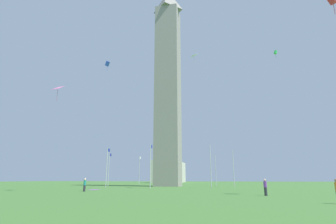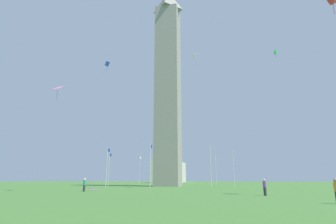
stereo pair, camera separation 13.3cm
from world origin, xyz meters
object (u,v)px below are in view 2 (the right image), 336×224
(flagpole_se, at_px, (107,165))
(distant_building, at_px, (170,172))
(picnic_blanket_near_first_person, at_px, (94,190))
(flagpole_sw, at_px, (210,164))
(flagpole_n, at_px, (179,169))
(kite_white_diamond, at_px, (194,56))
(person_green_shirt, at_px, (85,184))
(kite_blue_box, at_px, (107,64))
(flagpole_s, at_px, (150,163))
(flagpole_w, at_px, (233,166))
(person_teal_shirt, at_px, (84,185))
(flagpole_e, at_px, (109,168))
(flagpole_ne, at_px, (139,169))
(kite_pink_diamond, at_px, (58,88))
(kite_green_box, at_px, (276,52))
(obelisk_monument, at_px, (168,80))
(flagpole_nw, at_px, (216,168))
(person_purple_shirt, at_px, (265,187))

(flagpole_se, distance_m, distant_building, 75.18)
(picnic_blanket_near_first_person, bearing_deg, flagpole_sw, -57.26)
(flagpole_n, bearing_deg, kite_white_diamond, -164.43)
(person_green_shirt, height_order, kite_blue_box, kite_blue_box)
(flagpole_s, distance_m, distant_building, 80.54)
(flagpole_w, bearing_deg, person_teal_shirt, 144.23)
(flagpole_e, height_order, person_teal_shirt, flagpole_e)
(flagpole_e, bearing_deg, flagpole_se, -157.50)
(flagpole_s, relative_size, person_teal_shirt, 4.75)
(flagpole_ne, bearing_deg, flagpole_w, -112.50)
(flagpole_s, distance_m, kite_pink_diamond, 20.08)
(flagpole_sw, bearing_deg, kite_blue_box, 109.35)
(person_teal_shirt, xyz_separation_m, kite_green_box, (22.55, -30.06, 27.20))
(obelisk_monument, bearing_deg, flagpole_s, 180.00)
(flagpole_n, height_order, kite_green_box, kite_green_box)
(flagpole_w, height_order, kite_white_diamond, kite_white_diamond)
(kite_blue_box, relative_size, distant_building, 0.07)
(flagpole_se, xyz_separation_m, kite_blue_box, (-6.58, -2.01, 19.05))
(flagpole_w, bearing_deg, kite_white_diamond, 157.50)
(distant_building, distance_m, picnic_blanket_near_first_person, 86.71)
(flagpole_nw, bearing_deg, flagpole_n, 67.50)
(person_purple_shirt, bearing_deg, distant_building, -37.32)
(flagpole_s, bearing_deg, flagpole_e, 45.00)
(picnic_blanket_near_first_person, bearing_deg, flagpole_s, -45.66)
(person_purple_shirt, xyz_separation_m, kite_white_diamond, (16.84, 8.68, 23.29))
(flagpole_s, distance_m, flagpole_sw, 11.22)
(flagpole_n, distance_m, picnic_blanket_near_first_person, 37.20)
(flagpole_se, distance_m, kite_green_box, 42.70)
(flagpole_w, height_order, person_teal_shirt, flagpole_w)
(flagpole_n, xyz_separation_m, kite_green_box, (-19.81, -24.76, 23.71))
(flagpole_w, xyz_separation_m, kite_blue_box, (-16.94, 23.02, 19.05))
(person_purple_shirt, bearing_deg, person_green_shirt, 16.43)
(obelisk_monument, distance_m, kite_pink_diamond, 32.36)
(obelisk_monument, relative_size, flagpole_e, 6.54)
(kite_blue_box, bearing_deg, flagpole_e, 20.40)
(flagpole_s, bearing_deg, flagpole_nw, -22.50)
(flagpole_w, bearing_deg, kite_blue_box, 126.35)
(kite_white_diamond, xyz_separation_m, kite_pink_diamond, (-13.40, 18.53, -9.62))
(person_purple_shirt, relative_size, kite_pink_diamond, 0.68)
(person_green_shirt, relative_size, kite_pink_diamond, 0.73)
(flagpole_s, relative_size, flagpole_w, 1.00)
(person_teal_shirt, distance_m, distant_building, 92.90)
(flagpole_ne, bearing_deg, distant_building, 3.18)
(kite_pink_diamond, relative_size, picnic_blanket_near_first_person, 1.34)
(person_green_shirt, xyz_separation_m, person_purple_shirt, (-8.35, -24.52, -0.07))
(kite_blue_box, height_order, kite_green_box, kite_green_box)
(picnic_blanket_near_first_person, bearing_deg, kite_white_diamond, -67.68)
(obelisk_monument, relative_size, kite_white_diamond, 27.33)
(flagpole_e, bearing_deg, person_purple_shirt, -135.38)
(flagpole_ne, xyz_separation_m, person_green_shirt, (-34.12, -2.87, -3.43))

